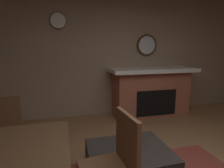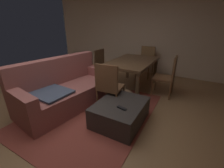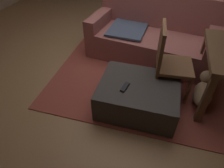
# 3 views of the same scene
# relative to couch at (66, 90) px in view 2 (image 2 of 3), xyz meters

# --- Properties ---
(floor) EXTENTS (8.32, 8.32, 0.00)m
(floor) POSITION_rel_couch_xyz_m (-0.37, -0.39, -0.33)
(floor) COLOR olive
(wall_right_window_side) EXTENTS (0.12, 6.67, 2.70)m
(wall_right_window_side) POSITION_rel_couch_xyz_m (3.10, -0.39, 1.02)
(wall_right_window_side) COLOR #C4AA91
(wall_right_window_side) RESTS_ON ground
(area_rug) EXTENTS (2.60, 2.00, 0.01)m
(area_rug) POSITION_rel_couch_xyz_m (0.01, -0.65, -0.33)
(area_rug) COLOR brown
(area_rug) RESTS_ON ground
(couch) EXTENTS (2.03, 1.14, 0.95)m
(couch) POSITION_rel_couch_xyz_m (0.00, 0.00, 0.00)
(couch) COLOR #8C4C47
(couch) RESTS_ON ground
(ottoman_coffee_table) EXTENTS (0.92, 0.75, 0.36)m
(ottoman_coffee_table) POSITION_rel_couch_xyz_m (0.01, -1.24, -0.15)
(ottoman_coffee_table) COLOR #2D2826
(ottoman_coffee_table) RESTS_ON ground
(tv_remote) EXTENTS (0.08, 0.17, 0.02)m
(tv_remote) POSITION_rel_couch_xyz_m (-0.14, -1.34, 0.04)
(tv_remote) COLOR black
(tv_remote) RESTS_ON ottoman_coffee_table
(dining_table) EXTENTS (1.55, 0.96, 0.74)m
(dining_table) POSITION_rel_couch_xyz_m (1.44, -0.85, 0.33)
(dining_table) COLOR #513823
(dining_table) RESTS_ON ground
(dining_chair_north) EXTENTS (0.45, 0.45, 0.93)m
(dining_chair_north) POSITION_rel_couch_xyz_m (1.44, 0.02, 0.19)
(dining_chair_north) COLOR #513823
(dining_chair_north) RESTS_ON ground
(dining_chair_south) EXTENTS (0.45, 0.45, 0.93)m
(dining_chair_south) POSITION_rel_couch_xyz_m (1.45, -1.72, 0.19)
(dining_chair_south) COLOR brown
(dining_chair_south) RESTS_ON ground
(dining_chair_east) EXTENTS (0.46, 0.46, 0.93)m
(dining_chair_east) POSITION_rel_couch_xyz_m (2.61, -0.85, 0.19)
(dining_chair_east) COLOR brown
(dining_chair_east) RESTS_ON ground
(dining_chair_west) EXTENTS (0.48, 0.48, 0.93)m
(dining_chair_west) POSITION_rel_couch_xyz_m (0.28, -0.86, 0.19)
(dining_chair_west) COLOR brown
(dining_chair_west) RESTS_ON ground
(potted_plant) EXTENTS (0.33, 0.33, 0.51)m
(potted_plant) POSITION_rel_couch_xyz_m (1.81, 0.84, -0.03)
(potted_plant) COLOR beige
(potted_plant) RESTS_ON ground
(small_dog) EXTENTS (0.29, 0.51, 0.32)m
(small_dog) POSITION_rel_couch_xyz_m (0.78, -0.93, -0.15)
(small_dog) COLOR #8C6B4C
(small_dog) RESTS_ON ground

